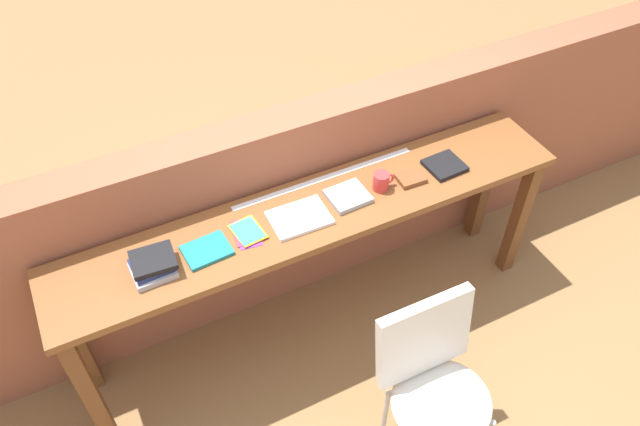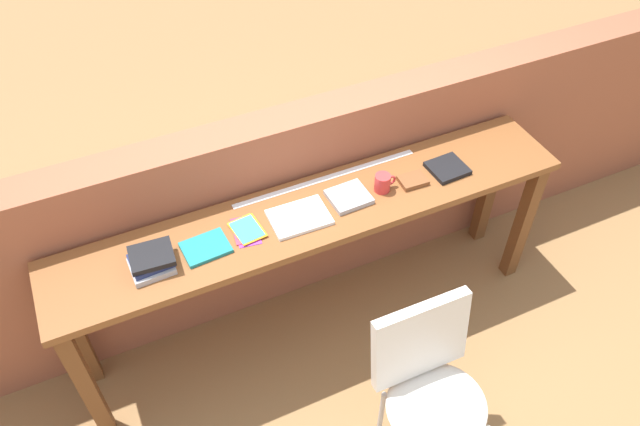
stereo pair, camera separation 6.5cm
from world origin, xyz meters
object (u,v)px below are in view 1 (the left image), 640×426
leather_journal_brown (411,178)px  book_stack_leftmost (153,265)px  pamphlet_pile_colourful (247,232)px  book_open_centre (299,218)px  mug (382,181)px  magazine_cycling (207,250)px  book_repair_rightmost (445,166)px  chair_white_moulded (435,380)px

leather_journal_brown → book_stack_leftmost: bearing=-177.3°
book_stack_leftmost → pamphlet_pile_colourful: bearing=3.9°
pamphlet_pile_colourful → leather_journal_brown: (0.84, -0.03, 0.00)m
book_stack_leftmost → book_open_centre: size_ratio=0.74×
pamphlet_pile_colourful → book_open_centre: 0.25m
pamphlet_pile_colourful → mug: bearing=-1.3°
magazine_cycling → leather_journal_brown: bearing=-4.3°
pamphlet_pile_colourful → book_repair_rightmost: (1.04, -0.03, 0.00)m
mug → leather_journal_brown: 0.16m
chair_white_moulded → pamphlet_pile_colourful: (-0.49, 0.84, 0.36)m
mug → book_open_centre: bearing=-178.6°
chair_white_moulded → pamphlet_pile_colourful: 1.04m
magazine_cycling → pamphlet_pile_colourful: magazine_cycling is taller
chair_white_moulded → leather_journal_brown: leather_journal_brown is taller
book_stack_leftmost → pamphlet_pile_colourful: size_ratio=1.01×
magazine_cycling → book_repair_rightmost: bearing=-4.0°
mug → leather_journal_brown: bearing=-5.6°
magazine_cycling → book_open_centre: 0.44m
chair_white_moulded → magazine_cycling: 1.13m
mug → leather_journal_brown: (0.16, -0.02, -0.03)m
book_stack_leftmost → leather_journal_brown: (1.27, -0.00, -0.03)m
pamphlet_pile_colourful → mug: size_ratio=1.79×
book_stack_leftmost → leather_journal_brown: bearing=-0.1°
mug → magazine_cycling: bearing=-179.5°
leather_journal_brown → book_open_centre: bearing=-177.7°
mug → book_repair_rightmost: 0.36m
book_stack_leftmost → chair_white_moulded: bearing=-41.2°
book_stack_leftmost → mug: mug is taller
chair_white_moulded → leather_journal_brown: 0.95m
book_open_centre → magazine_cycling: bearing=-178.9°
chair_white_moulded → book_open_centre: 0.92m
magazine_cycling → leather_journal_brown: 1.04m
book_stack_leftmost → mug: (1.11, 0.01, 0.01)m
leather_journal_brown → book_repair_rightmost: 0.20m
chair_white_moulded → magazine_cycling: bearing=130.2°
book_stack_leftmost → book_open_centre: bearing=0.2°
book_open_centre → book_stack_leftmost: bearing=-178.4°
magazine_cycling → mug: (0.88, 0.01, 0.04)m
chair_white_moulded → book_repair_rightmost: book_repair_rightmost is taller
chair_white_moulded → leather_journal_brown: size_ratio=6.86×
magazine_cycling → book_open_centre: book_open_centre is taller
book_stack_leftmost → magazine_cycling: size_ratio=1.00×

